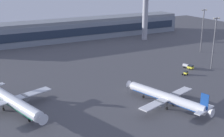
{
  "coord_description": "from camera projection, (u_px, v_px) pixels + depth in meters",
  "views": [
    {
      "loc": [
        -60.8,
        -86.46,
        50.6
      ],
      "look_at": [
        7.19,
        40.92,
        4.0
      ],
      "focal_mm": 46.54,
      "sensor_mm": 36.0,
      "label": 1
    }
  ],
  "objects": [
    {
      "name": "terminal_building",
      "position": [
        76.0,
        29.0,
        238.87
      ],
      "size": [
        190.03,
        22.4,
        16.4
      ],
      "color": "gray",
      "rests_on": "ground"
    },
    {
      "name": "pushback_tug",
      "position": [
        186.0,
        73.0,
        154.07
      ],
      "size": [
        3.33,
        2.29,
        2.05
      ],
      "rotation": [
        0.0,
        0.0,
        4.88
      ],
      "color": "yellow",
      "rests_on": "ground"
    },
    {
      "name": "airplane_terminal_side",
      "position": [
        166.0,
        97.0,
        116.08
      ],
      "size": [
        30.98,
        39.43,
        10.32
      ],
      "rotation": [
        0.0,
        0.0,
        0.29
      ],
      "color": "white",
      "rests_on": "ground"
    },
    {
      "name": "ground_plane",
      "position": [
        144.0,
        108.0,
        115.38
      ],
      "size": [
        416.0,
        416.0,
        0.0
      ],
      "primitive_type": "plane",
      "color": "#4C4C51"
    },
    {
      "name": "airplane_mid_apron",
      "position": [
        11.0,
        100.0,
        112.44
      ],
      "size": [
        34.89,
        44.4,
        11.64
      ],
      "rotation": [
        0.0,
        0.0,
        3.44
      ],
      "color": "silver",
      "rests_on": "ground"
    },
    {
      "name": "fuel_truck",
      "position": [
        188.0,
        66.0,
        164.31
      ],
      "size": [
        3.66,
        6.62,
        2.35
      ],
      "rotation": [
        0.0,
        0.0,
        3.39
      ],
      "color": "yellow",
      "rests_on": "ground"
    },
    {
      "name": "apron_light_central",
      "position": [
        203.0,
        28.0,
        195.24
      ],
      "size": [
        4.8,
        0.9,
        29.18
      ],
      "color": "slate",
      "rests_on": "ground"
    },
    {
      "name": "control_tower",
      "position": [
        145.0,
        10.0,
        231.14
      ],
      "size": [
        8.0,
        8.0,
        42.13
      ],
      "color": "#A8A8B2",
      "rests_on": "ground"
    },
    {
      "name": "apron_light_east",
      "position": [
        214.0,
        40.0,
        159.41
      ],
      "size": [
        4.8,
        0.9,
        29.02
      ],
      "color": "slate",
      "rests_on": "ground"
    }
  ]
}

